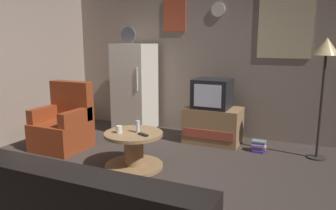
# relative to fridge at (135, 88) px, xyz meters

# --- Properties ---
(ground_plane) EXTENTS (12.00, 12.00, 0.00)m
(ground_plane) POSITION_rel_fridge_xyz_m (1.12, -1.99, -0.75)
(ground_plane) COLOR #3D332D
(wall_with_art) EXTENTS (5.20, 0.12, 2.63)m
(wall_with_art) POSITION_rel_fridge_xyz_m (1.13, 0.46, 0.57)
(wall_with_art) COLOR gray
(wall_with_art) RESTS_ON ground_plane
(fridge) EXTENTS (0.60, 0.62, 1.77)m
(fridge) POSITION_rel_fridge_xyz_m (0.00, 0.00, 0.00)
(fridge) COLOR silver
(fridge) RESTS_ON ground_plane
(tv_stand) EXTENTS (0.84, 0.53, 0.55)m
(tv_stand) POSITION_rel_fridge_xyz_m (1.41, -0.06, -0.48)
(tv_stand) COLOR #9E754C
(tv_stand) RESTS_ON ground_plane
(crt_tv) EXTENTS (0.54, 0.51, 0.44)m
(crt_tv) POSITION_rel_fridge_xyz_m (1.39, -0.06, 0.01)
(crt_tv) COLOR black
(crt_tv) RESTS_ON tv_stand
(standing_lamp) EXTENTS (0.32, 0.32, 1.59)m
(standing_lamp) POSITION_rel_fridge_xyz_m (2.89, -0.16, 0.60)
(standing_lamp) COLOR #332D28
(standing_lamp) RESTS_ON ground_plane
(coffee_table) EXTENTS (0.72, 0.72, 0.45)m
(coffee_table) POSITION_rel_fridge_xyz_m (0.82, -1.45, -0.53)
(coffee_table) COLOR #9E754C
(coffee_table) RESTS_ON ground_plane
(wine_glass) EXTENTS (0.05, 0.05, 0.15)m
(wine_glass) POSITION_rel_fridge_xyz_m (0.87, -1.43, -0.23)
(wine_glass) COLOR silver
(wine_glass) RESTS_ON coffee_table
(mug_ceramic_white) EXTENTS (0.08, 0.08, 0.09)m
(mug_ceramic_white) POSITION_rel_fridge_xyz_m (0.67, -1.54, -0.26)
(mug_ceramic_white) COLOR silver
(mug_ceramic_white) RESTS_ON coffee_table
(remote_control) EXTENTS (0.16, 0.10, 0.02)m
(remote_control) POSITION_rel_fridge_xyz_m (0.99, -1.51, -0.29)
(remote_control) COLOR black
(remote_control) RESTS_ON coffee_table
(armchair) EXTENTS (0.68, 0.68, 0.96)m
(armchair) POSITION_rel_fridge_xyz_m (-0.50, -1.21, -0.42)
(armchair) COLOR maroon
(armchair) RESTS_ON ground_plane
(book_stack) EXTENTS (0.21, 0.18, 0.16)m
(book_stack) POSITION_rel_fridge_xyz_m (2.13, -0.21, -0.68)
(book_stack) COLOR #343EB1
(book_stack) RESTS_ON ground_plane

